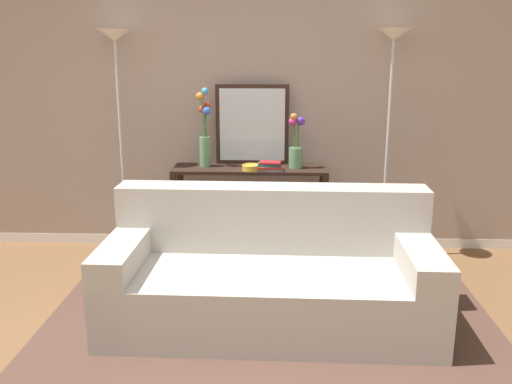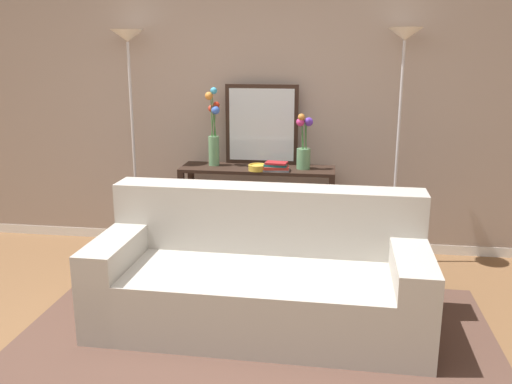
{
  "view_description": "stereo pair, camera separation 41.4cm",
  "coord_description": "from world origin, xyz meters",
  "px_view_note": "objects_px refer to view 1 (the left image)",
  "views": [
    {
      "loc": [
        0.34,
        -2.61,
        1.8
      ],
      "look_at": [
        0.18,
        1.4,
        0.76
      ],
      "focal_mm": 38.63,
      "sensor_mm": 36.0,
      "label": 1
    },
    {
      "loc": [
        0.75,
        -2.57,
        1.8
      ],
      "look_at": [
        0.18,
        1.4,
        0.76
      ],
      "focal_mm": 38.63,
      "sensor_mm": 36.0,
      "label": 2
    }
  ],
  "objects_px": {
    "couch": "(270,278)",
    "book_stack": "(270,166)",
    "floor_lamp_left": "(117,81)",
    "floor_lamp_right": "(391,81)",
    "book_row_under_console": "(205,249)",
    "wall_mirror": "(252,125)",
    "fruit_bowl": "(251,167)",
    "vase_short_flowers": "(296,146)",
    "console_table": "(250,195)",
    "vase_tall_flowers": "(205,134)"
  },
  "relations": [
    {
      "from": "couch",
      "to": "floor_lamp_left",
      "type": "height_order",
      "value": "floor_lamp_left"
    },
    {
      "from": "floor_lamp_right",
      "to": "wall_mirror",
      "type": "relative_size",
      "value": 2.82
    },
    {
      "from": "floor_lamp_right",
      "to": "vase_short_flowers",
      "type": "xyz_separation_m",
      "value": [
        -0.78,
        -0.03,
        -0.54
      ]
    },
    {
      "from": "vase_tall_flowers",
      "to": "book_row_under_console",
      "type": "relative_size",
      "value": 2.44
    },
    {
      "from": "floor_lamp_right",
      "to": "fruit_bowl",
      "type": "xyz_separation_m",
      "value": [
        -1.15,
        -0.15,
        -0.71
      ]
    },
    {
      "from": "console_table",
      "to": "book_row_under_console",
      "type": "height_order",
      "value": "console_table"
    },
    {
      "from": "floor_lamp_left",
      "to": "vase_tall_flowers",
      "type": "distance_m",
      "value": 0.86
    },
    {
      "from": "console_table",
      "to": "book_row_under_console",
      "type": "relative_size",
      "value": 4.78
    },
    {
      "from": "console_table",
      "to": "vase_short_flowers",
      "type": "xyz_separation_m",
      "value": [
        0.39,
        0.0,
        0.44
      ]
    },
    {
      "from": "couch",
      "to": "vase_short_flowers",
      "type": "distance_m",
      "value": 1.41
    },
    {
      "from": "couch",
      "to": "wall_mirror",
      "type": "height_order",
      "value": "wall_mirror"
    },
    {
      "from": "fruit_bowl",
      "to": "book_stack",
      "type": "xyz_separation_m",
      "value": [
        0.16,
        0.01,
        0.01
      ]
    },
    {
      "from": "floor_lamp_left",
      "to": "wall_mirror",
      "type": "xyz_separation_m",
      "value": [
        1.13,
        0.13,
        -0.38
      ]
    },
    {
      "from": "wall_mirror",
      "to": "vase_short_flowers",
      "type": "relative_size",
      "value": 1.48
    },
    {
      "from": "vase_short_flowers",
      "to": "floor_lamp_left",
      "type": "bearing_deg",
      "value": 178.97
    },
    {
      "from": "floor_lamp_right",
      "to": "book_row_under_console",
      "type": "relative_size",
      "value": 7.06
    },
    {
      "from": "book_row_under_console",
      "to": "book_stack",
      "type": "bearing_deg",
      "value": -10.58
    },
    {
      "from": "console_table",
      "to": "book_row_under_console",
      "type": "distance_m",
      "value": 0.65
    },
    {
      "from": "floor_lamp_left",
      "to": "floor_lamp_right",
      "type": "bearing_deg",
      "value": 0.0
    },
    {
      "from": "floor_lamp_right",
      "to": "book_stack",
      "type": "distance_m",
      "value": 1.23
    },
    {
      "from": "fruit_bowl",
      "to": "book_row_under_console",
      "type": "distance_m",
      "value": 0.9
    },
    {
      "from": "couch",
      "to": "floor_lamp_left",
      "type": "relative_size",
      "value": 1.1
    },
    {
      "from": "couch",
      "to": "vase_tall_flowers",
      "type": "height_order",
      "value": "vase_tall_flowers"
    },
    {
      "from": "vase_short_flowers",
      "to": "book_stack",
      "type": "xyz_separation_m",
      "value": [
        -0.22,
        -0.11,
        -0.15
      ]
    },
    {
      "from": "console_table",
      "to": "floor_lamp_right",
      "type": "bearing_deg",
      "value": 1.42
    },
    {
      "from": "console_table",
      "to": "vase_tall_flowers",
      "type": "bearing_deg",
      "value": 174.55
    },
    {
      "from": "floor_lamp_left",
      "to": "vase_short_flowers",
      "type": "relative_size",
      "value": 4.15
    },
    {
      "from": "floor_lamp_right",
      "to": "floor_lamp_left",
      "type": "bearing_deg",
      "value": 180.0
    },
    {
      "from": "vase_tall_flowers",
      "to": "vase_short_flowers",
      "type": "height_order",
      "value": "vase_tall_flowers"
    },
    {
      "from": "floor_lamp_right",
      "to": "vase_tall_flowers",
      "type": "xyz_separation_m",
      "value": [
        -1.56,
        0.01,
        -0.45
      ]
    },
    {
      "from": "floor_lamp_left",
      "to": "fruit_bowl",
      "type": "height_order",
      "value": "floor_lamp_left"
    },
    {
      "from": "couch",
      "to": "console_table",
      "type": "height_order",
      "value": "couch"
    },
    {
      "from": "console_table",
      "to": "fruit_bowl",
      "type": "height_order",
      "value": "fruit_bowl"
    },
    {
      "from": "console_table",
      "to": "book_stack",
      "type": "xyz_separation_m",
      "value": [
        0.17,
        -0.11,
        0.28
      ]
    },
    {
      "from": "fruit_bowl",
      "to": "vase_short_flowers",
      "type": "bearing_deg",
      "value": 17.7
    },
    {
      "from": "fruit_bowl",
      "to": "vase_tall_flowers",
      "type": "bearing_deg",
      "value": 159.04
    },
    {
      "from": "floor_lamp_left",
      "to": "floor_lamp_right",
      "type": "distance_m",
      "value": 2.29
    },
    {
      "from": "couch",
      "to": "book_stack",
      "type": "distance_m",
      "value": 1.23
    },
    {
      "from": "vase_tall_flowers",
      "to": "console_table",
      "type": "bearing_deg",
      "value": -5.45
    },
    {
      "from": "wall_mirror",
      "to": "book_row_under_console",
      "type": "relative_size",
      "value": 2.51
    },
    {
      "from": "vase_tall_flowers",
      "to": "book_stack",
      "type": "relative_size",
      "value": 3.07
    },
    {
      "from": "couch",
      "to": "fruit_bowl",
      "type": "bearing_deg",
      "value": 99.41
    },
    {
      "from": "couch",
      "to": "floor_lamp_right",
      "type": "height_order",
      "value": "floor_lamp_right"
    },
    {
      "from": "floor_lamp_left",
      "to": "vase_tall_flowers",
      "type": "bearing_deg",
      "value": 0.66
    },
    {
      "from": "floor_lamp_left",
      "to": "book_row_under_console",
      "type": "distance_m",
      "value": 1.65
    },
    {
      "from": "couch",
      "to": "book_stack",
      "type": "relative_size",
      "value": 9.8
    },
    {
      "from": "floor_lamp_right",
      "to": "vase_short_flowers",
      "type": "bearing_deg",
      "value": -177.99
    },
    {
      "from": "couch",
      "to": "book_stack",
      "type": "bearing_deg",
      "value": 91.29
    },
    {
      "from": "fruit_bowl",
      "to": "book_row_under_console",
      "type": "height_order",
      "value": "fruit_bowl"
    },
    {
      "from": "console_table",
      "to": "wall_mirror",
      "type": "bearing_deg",
      "value": 85.49
    }
  ]
}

